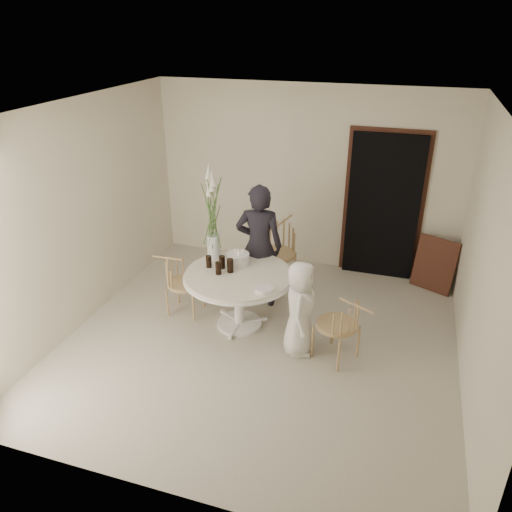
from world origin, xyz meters
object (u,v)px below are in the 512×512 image
(table, at_px, (239,282))
(chair_far, at_px, (279,244))
(birthday_cake, at_px, (238,259))
(flower_vase, at_px, (212,215))
(chair_right, at_px, (346,322))
(girl, at_px, (259,246))
(chair_left, at_px, (176,277))
(boy, at_px, (300,309))

(table, relative_size, chair_far, 1.41)
(birthday_cake, xyz_separation_m, flower_vase, (-0.35, 0.08, 0.51))
(chair_far, relative_size, chair_right, 1.18)
(birthday_cake, bearing_deg, flower_vase, 166.81)
(birthday_cake, bearing_deg, girl, 65.92)
(chair_far, height_order, girl, girl)
(girl, relative_size, flower_vase, 1.36)
(birthday_cake, bearing_deg, chair_left, -168.47)
(girl, xyz_separation_m, boy, (0.76, -0.90, -0.26))
(boy, bearing_deg, chair_left, 70.25)
(table, relative_size, chair_left, 1.72)
(girl, height_order, boy, girl)
(chair_far, bearing_deg, girl, -89.85)
(flower_vase, bearing_deg, birthday_cake, -13.19)
(boy, relative_size, birthday_cake, 3.96)
(chair_far, bearing_deg, boy, -56.30)
(girl, xyz_separation_m, flower_vase, (-0.51, -0.28, 0.48))
(chair_far, bearing_deg, table, -87.96)
(table, distance_m, birthday_cake, 0.32)
(table, height_order, birthday_cake, birthday_cake)
(girl, distance_m, boy, 1.21)
(chair_left, relative_size, girl, 0.46)
(girl, bearing_deg, flower_vase, 19.98)
(chair_far, xyz_separation_m, girl, (-0.11, -0.61, 0.22))
(chair_right, height_order, birthday_cake, birthday_cake)
(chair_far, bearing_deg, flower_vase, -114.51)
(chair_right, bearing_deg, chair_far, -115.42)
(table, distance_m, chair_right, 1.39)
(chair_far, bearing_deg, chair_left, -122.48)
(chair_right, distance_m, girl, 1.62)
(table, relative_size, chair_right, 1.68)
(boy, bearing_deg, girl, 32.90)
(table, xyz_separation_m, chair_far, (0.18, 1.22, -0.01))
(flower_vase, bearing_deg, chair_right, -20.29)
(chair_far, height_order, chair_left, chair_far)
(chair_left, bearing_deg, flower_vase, -63.18)
(chair_left, relative_size, birthday_cake, 2.69)
(boy, height_order, flower_vase, flower_vase)
(flower_vase, bearing_deg, girl, 28.69)
(chair_right, relative_size, birthday_cake, 2.77)
(chair_right, bearing_deg, birthday_cake, -84.20)
(chair_left, bearing_deg, boy, -104.95)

